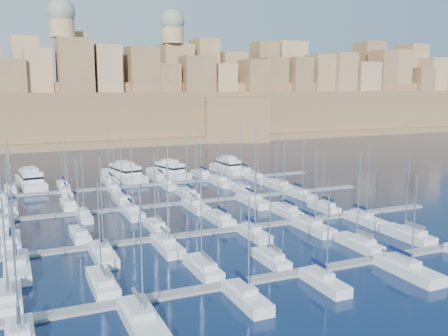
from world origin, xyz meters
name	(u,v)px	position (x,y,z in m)	size (l,w,h in m)	color
ground	(209,214)	(0.00, 0.00, 0.00)	(600.00, 600.00, 0.00)	black
pontoon_near	(304,272)	(0.00, -34.00, 0.20)	(84.00, 2.00, 0.40)	slate
pontoon_mid_near	(235,229)	(0.00, -12.00, 0.20)	(84.00, 2.00, 0.40)	slate
pontoon_mid_far	(192,202)	(0.00, 10.00, 0.20)	(84.00, 2.00, 0.40)	slate
pontoon_far	(162,184)	(0.00, 32.00, 0.20)	(84.00, 2.00, 0.40)	slate
sailboat_0	(9,297)	(-36.26, -28.38, 0.74)	(2.84, 9.47, 12.75)	silver
sailboat_1	(102,283)	(-25.61, -28.42, 0.74)	(2.82, 9.40, 13.55)	silver
sailboat_2	(203,268)	(-12.36, -28.62, 0.75)	(2.69, 8.98, 14.46)	silver
sailboat_3	(271,259)	(-2.31, -29.17, 0.71)	(2.36, 7.86, 11.59)	silver
sailboat_4	(359,243)	(13.44, -28.58, 0.75)	(2.72, 9.07, 15.04)	silver
sailboat_5	(408,235)	(23.67, -28.08, 0.75)	(3.02, 10.08, 14.21)	silver
sailboat_7	(142,320)	(-23.66, -40.23, 0.77)	(3.22, 10.73, 15.62)	silver
sailboat_8	(246,297)	(-11.15, -39.28, 0.73)	(2.63, 8.78, 12.84)	silver
sailboat_9	(324,282)	(-0.27, -38.99, 0.72)	(2.46, 8.20, 12.04)	silver
sailboat_10	(407,269)	(12.24, -40.03, 0.75)	(3.09, 10.31, 13.75)	silver
sailboat_12	(11,242)	(-35.76, -6.36, 0.75)	(2.85, 9.51, 14.24)	silver
sailboat_13	(80,235)	(-25.38, -6.74, 0.74)	(2.62, 8.74, 13.61)	silver
sailboat_14	(156,227)	(-12.63, -6.99, 0.74)	(2.47, 8.24, 14.08)	silver
sailboat_15	(219,219)	(-0.54, -6.49, 0.74)	(2.77, 9.25, 13.35)	silver
sailboat_16	(285,211)	(13.38, -6.34, 0.76)	(2.86, 9.55, 15.00)	silver
sailboat_17	(324,207)	(22.04, -7.01, 0.72)	(2.46, 8.19, 11.84)	silver
sailboat_18	(17,267)	(-35.17, -18.42, 0.78)	(3.33, 11.10, 16.66)	silver
sailboat_19	(103,254)	(-23.64, -17.76, 0.76)	(2.92, 9.75, 15.38)	silver
sailboat_20	(167,245)	(-13.97, -17.61, 0.74)	(2.84, 9.45, 13.73)	silver
sailboat_21	(254,233)	(1.05, -17.15, 0.72)	(2.55, 8.51, 11.49)	silver
sailboat_22	(313,227)	(12.07, -17.90, 0.76)	(3.01, 10.04, 14.95)	silver
sailboat_23	(364,219)	(23.47, -17.51, 0.75)	(2.78, 9.25, 14.84)	silver
sailboat_24	(11,211)	(-35.53, 15.17, 0.74)	(2.57, 8.55, 14.32)	silver
sailboat_25	(69,205)	(-24.58, 15.49, 0.76)	(2.76, 9.21, 15.22)	silver
sailboat_26	(123,200)	(-13.55, 15.72, 0.75)	(2.90, 9.68, 14.49)	silver
sailboat_27	(188,194)	(1.15, 15.63, 0.77)	(2.85, 9.49, 16.14)	silver
sailboat_28	(242,190)	(14.33, 15.10, 0.72)	(2.53, 8.42, 12.13)	silver
sailboat_29	(277,185)	(24.52, 16.19, 0.77)	(3.19, 10.63, 15.61)	silver
sailboat_30	(3,225)	(-36.87, 4.84, 0.74)	(2.56, 8.54, 14.41)	silver
sailboat_31	(84,216)	(-23.01, 5.32, 0.73)	(2.27, 7.57, 12.89)	silver
sailboat_32	(132,212)	(-14.13, 4.39, 0.75)	(2.84, 9.46, 14.53)	silver
sailboat_33	(195,206)	(-1.24, 4.32, 0.75)	(2.88, 9.61, 14.22)	silver
sailboat_34	(253,201)	(11.50, 3.61, 0.79)	(3.31, 11.05, 17.34)	silver
sailboat_35	(301,195)	(24.06, 4.72, 0.74)	(2.64, 8.79, 14.07)	silver
sailboat_36	(10,189)	(-35.32, 37.17, 0.73)	(2.57, 8.56, 13.40)	silver
sailboat_37	(63,185)	(-23.45, 37.10, 0.72)	(2.52, 8.41, 12.34)	silver
sailboat_38	(110,181)	(-11.98, 37.62, 0.75)	(2.84, 9.48, 14.75)	silver
sailboat_39	(159,177)	(0.88, 38.05, 0.77)	(3.11, 10.36, 15.39)	silver
sailboat_40	(201,174)	(12.89, 37.66, 0.75)	(2.87, 9.56, 14.03)	silver
sailboat_41	(242,171)	(25.34, 37.90, 0.77)	(3.01, 10.05, 15.92)	silver
sailboat_42	(0,200)	(-37.51, 26.27, 0.75)	(2.91, 9.70, 14.50)	silver
sailboat_43	(66,193)	(-23.87, 27.31, 0.71)	(2.27, 7.58, 11.42)	silver
sailboat_44	(114,189)	(-13.02, 27.22, 0.72)	(2.33, 7.77, 12.49)	silver
sailboat_45	(168,185)	(0.00, 27.19, 0.71)	(2.35, 7.83, 10.94)	silver
sailboat_46	(220,182)	(13.47, 25.84, 0.76)	(3.17, 10.57, 14.76)	silver
sailboat_47	(257,178)	(24.10, 26.32, 0.75)	(2.88, 9.60, 14.35)	silver
motor_yacht_a	(31,180)	(-30.60, 42.05, 1.73)	(6.97, 18.22, 5.25)	silver
motor_yacht_b	(124,173)	(-7.25, 42.35, 1.73)	(8.97, 19.12, 5.25)	silver
motor_yacht_c	(169,171)	(4.70, 40.91, 1.73)	(8.96, 16.08, 5.25)	silver
motor_yacht_d	(228,167)	(22.24, 40.75, 1.73)	(5.37, 15.31, 5.25)	silver
fortified_city	(86,107)	(-0.19, 155.26, 14.74)	(460.00, 108.95, 59.52)	brown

